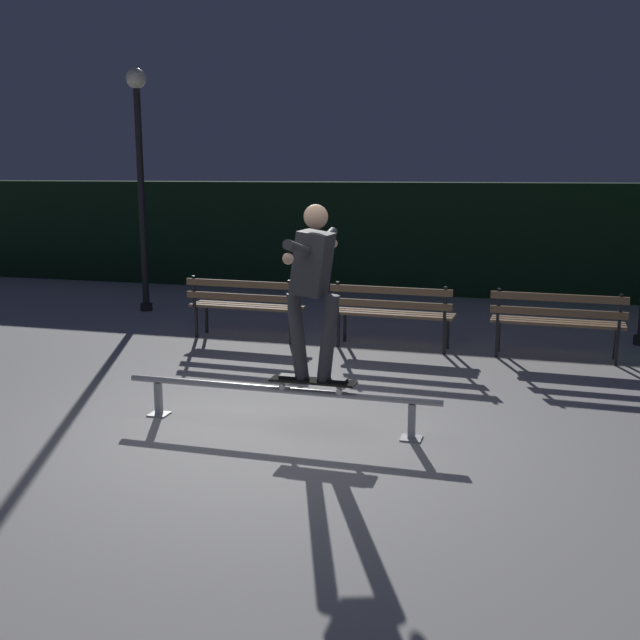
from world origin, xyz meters
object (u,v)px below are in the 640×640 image
(park_bench_left_center, at_px, (392,309))
(skateboarder, at_px, (313,278))
(park_bench_leftmost, at_px, (244,302))
(park_bench_right_center, at_px, (557,317))
(lamp_post_left, at_px, (140,160))
(grind_rail, at_px, (279,395))
(skateboard, at_px, (313,381))

(park_bench_left_center, bearing_deg, skateboarder, -91.78)
(park_bench_leftmost, distance_m, park_bench_right_center, 4.11)
(skateboarder, distance_m, park_bench_left_center, 3.39)
(skateboarder, xyz_separation_m, lamp_post_left, (-4.37, 4.92, 1.09))
(park_bench_left_center, bearing_deg, lamp_post_left, 159.94)
(grind_rail, relative_size, skateboarder, 1.91)
(lamp_post_left, bearing_deg, skateboarder, -48.36)
(park_bench_leftmost, relative_size, park_bench_right_center, 1.00)
(grind_rail, relative_size, skateboard, 3.81)
(grind_rail, height_order, skateboard, skateboard)
(grind_rail, bearing_deg, lamp_post_left, 129.45)
(skateboard, height_order, skateboarder, skateboarder)
(skateboard, xyz_separation_m, park_bench_leftmost, (-1.95, 3.28, 0.09))
(skateboarder, bearing_deg, lamp_post_left, 131.64)
(park_bench_leftmost, xyz_separation_m, park_bench_left_center, (2.06, 0.00, 0.00))
(park_bench_leftmost, bearing_deg, grind_rail, -63.60)
(skateboard, distance_m, skateboarder, 0.94)
(skateboard, bearing_deg, grind_rail, 180.00)
(park_bench_leftmost, relative_size, lamp_post_left, 0.41)
(skateboarder, xyz_separation_m, park_bench_leftmost, (-1.96, 3.28, -0.85))
(park_bench_right_center, bearing_deg, skateboarder, -123.33)
(skateboard, relative_size, park_bench_left_center, 0.48)
(park_bench_right_center, xyz_separation_m, lamp_post_left, (-6.53, 1.63, 1.94))
(park_bench_leftmost, distance_m, park_bench_left_center, 2.06)
(grind_rail, xyz_separation_m, park_bench_right_center, (2.48, 3.28, 0.24))
(park_bench_right_center, relative_size, lamp_post_left, 0.41)
(skateboarder, height_order, lamp_post_left, lamp_post_left)
(grind_rail, height_order, park_bench_leftmost, park_bench_leftmost)
(park_bench_leftmost, xyz_separation_m, park_bench_right_center, (4.11, 0.00, 0.00))
(skateboard, relative_size, skateboarder, 0.50)
(grind_rail, bearing_deg, skateboarder, -0.00)
(park_bench_left_center, height_order, lamp_post_left, lamp_post_left)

